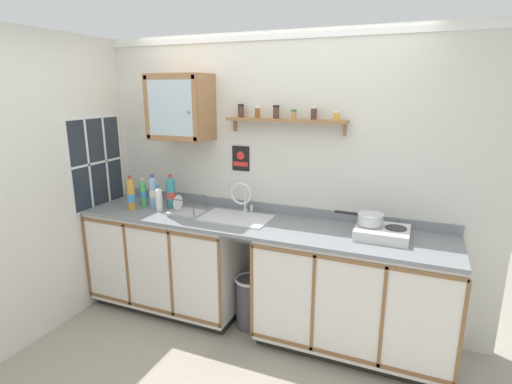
# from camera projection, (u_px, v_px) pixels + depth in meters

# --- Properties ---
(floor) EXTENTS (6.17, 6.17, 0.00)m
(floor) POSITION_uv_depth(u_px,v_px,m) (237.00, 349.00, 3.20)
(floor) COLOR #9E9384
(floor) RESTS_ON ground
(back_wall) EXTENTS (3.77, 0.07, 2.48)m
(back_wall) POSITION_uv_depth(u_px,v_px,m) (270.00, 179.00, 3.53)
(back_wall) COLOR silver
(back_wall) RESTS_ON ground
(side_wall_left) EXTENTS (0.05, 3.50, 2.48)m
(side_wall_left) POSITION_uv_depth(u_px,v_px,m) (44.00, 187.00, 3.27)
(side_wall_left) COLOR silver
(side_wall_left) RESTS_ON ground
(lower_cabinet_run) EXTENTS (1.41, 0.64, 0.92)m
(lower_cabinet_run) POSITION_uv_depth(u_px,v_px,m) (170.00, 260.00, 3.75)
(lower_cabinet_run) COLOR black
(lower_cabinet_run) RESTS_ON ground
(lower_cabinet_run_right) EXTENTS (1.48, 0.64, 0.92)m
(lower_cabinet_run_right) POSITION_uv_depth(u_px,v_px,m) (354.00, 295.00, 3.11)
(lower_cabinet_run_right) COLOR black
(lower_cabinet_run_right) RESTS_ON ground
(countertop) EXTENTS (3.13, 0.67, 0.03)m
(countertop) POSITION_uv_depth(u_px,v_px,m) (255.00, 224.00, 3.30)
(countertop) COLOR gray
(countertop) RESTS_ON lower_cabinet_run
(backsplash) EXTENTS (3.13, 0.02, 0.08)m
(backsplash) POSITION_uv_depth(u_px,v_px,m) (269.00, 208.00, 3.56)
(backsplash) COLOR gray
(backsplash) RESTS_ON countertop
(sink) EXTENTS (0.59, 0.41, 0.43)m
(sink) POSITION_uv_depth(u_px,v_px,m) (237.00, 221.00, 3.41)
(sink) COLOR silver
(sink) RESTS_ON countertop
(hot_plate_stove) EXTENTS (0.38, 0.33, 0.08)m
(hot_plate_stove) POSITION_uv_depth(u_px,v_px,m) (382.00, 233.00, 2.95)
(hot_plate_stove) COLOR silver
(hot_plate_stove) RESTS_ON countertop
(saucepan) EXTENTS (0.37, 0.19, 0.09)m
(saucepan) POSITION_uv_depth(u_px,v_px,m) (370.00, 219.00, 2.98)
(saucepan) COLOR silver
(saucepan) RESTS_ON hot_plate_stove
(bottle_opaque_white_0) EXTENTS (0.06, 0.06, 0.24)m
(bottle_opaque_white_0) POSITION_uv_depth(u_px,v_px,m) (159.00, 199.00, 3.59)
(bottle_opaque_white_0) COLOR white
(bottle_opaque_white_0) RESTS_ON countertop
(bottle_detergent_teal_1) EXTENTS (0.08, 0.08, 0.31)m
(bottle_detergent_teal_1) POSITION_uv_depth(u_px,v_px,m) (171.00, 193.00, 3.68)
(bottle_detergent_teal_1) COLOR teal
(bottle_detergent_teal_1) RESTS_ON countertop
(bottle_soda_green_2) EXTENTS (0.07, 0.07, 0.27)m
(bottle_soda_green_2) POSITION_uv_depth(u_px,v_px,m) (143.00, 194.00, 3.72)
(bottle_soda_green_2) COLOR #4CB266
(bottle_soda_green_2) RESTS_ON countertop
(bottle_water_blue_3) EXTENTS (0.07, 0.07, 0.31)m
(bottle_water_blue_3) POSITION_uv_depth(u_px,v_px,m) (153.00, 192.00, 3.69)
(bottle_water_blue_3) COLOR #8CB7E0
(bottle_water_blue_3) RESTS_ON countertop
(bottle_juice_amber_4) EXTENTS (0.07, 0.07, 0.31)m
(bottle_juice_amber_4) POSITION_uv_depth(u_px,v_px,m) (131.00, 194.00, 3.62)
(bottle_juice_amber_4) COLOR gold
(bottle_juice_amber_4) RESTS_ON countertop
(dish_rack) EXTENTS (0.32, 0.23, 0.16)m
(dish_rack) POSITION_uv_depth(u_px,v_px,m) (185.00, 210.00, 3.54)
(dish_rack) COLOR #B2B2B7
(dish_rack) RESTS_ON countertop
(wall_cabinet) EXTENTS (0.54, 0.35, 0.57)m
(wall_cabinet) POSITION_uv_depth(u_px,v_px,m) (181.00, 107.00, 3.50)
(wall_cabinet) COLOR #996B42
(spice_shelf) EXTENTS (1.02, 0.14, 0.23)m
(spice_shelf) POSITION_uv_depth(u_px,v_px,m) (284.00, 118.00, 3.26)
(spice_shelf) COLOR #996B42
(warning_sign) EXTENTS (0.16, 0.01, 0.22)m
(warning_sign) POSITION_uv_depth(u_px,v_px,m) (241.00, 159.00, 3.56)
(warning_sign) COLOR black
(window) EXTENTS (0.03, 0.65, 0.85)m
(window) POSITION_uv_depth(u_px,v_px,m) (97.00, 163.00, 3.73)
(window) COLOR #262D38
(trash_bin) EXTENTS (0.27, 0.27, 0.46)m
(trash_bin) POSITION_uv_depth(u_px,v_px,m) (250.00, 301.00, 3.46)
(trash_bin) COLOR #4C4C51
(trash_bin) RESTS_ON ground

